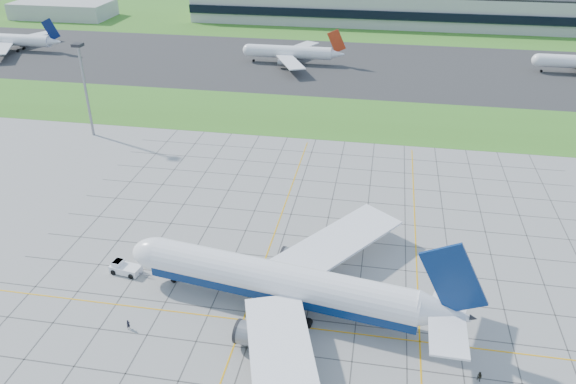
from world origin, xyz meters
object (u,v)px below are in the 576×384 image
(airliner, at_px, (283,283))
(distant_jet_0, at_px, (14,40))
(pushback_tug, at_px, (124,268))
(crew_near, at_px, (128,325))
(distant_jet_1, at_px, (291,52))
(light_mast, at_px, (84,79))
(crew_far, at_px, (479,377))

(airliner, relative_size, distant_jet_0, 1.38)
(pushback_tug, relative_size, crew_near, 4.86)
(crew_near, bearing_deg, distant_jet_0, 70.00)
(pushback_tug, xyz_separation_m, crew_near, (6.90, -13.75, -0.16))
(distant_jet_0, xyz_separation_m, distant_jet_1, (117.84, 1.06, -0.00))
(light_mast, relative_size, airliner, 0.43)
(light_mast, height_order, airliner, light_mast)
(light_mast, relative_size, pushback_tug, 3.12)
(pushback_tug, relative_size, distant_jet_0, 0.19)
(light_mast, xyz_separation_m, crew_far, (96.00, -73.51, -15.36))
(light_mast, xyz_separation_m, airliner, (65.73, -62.71, -11.11))
(light_mast, xyz_separation_m, pushback_tug, (35.74, -58.36, -15.18))
(pushback_tug, bearing_deg, airliner, 0.71)
(distant_jet_0, height_order, distant_jet_1, same)
(light_mast, bearing_deg, airliner, -43.65)
(crew_near, height_order, crew_far, crew_near)
(light_mast, bearing_deg, crew_far, -37.44)
(light_mast, bearing_deg, distant_jet_1, 61.99)
(crew_near, xyz_separation_m, distant_jet_1, (-0.07, 152.12, 3.64))
(light_mast, xyz_separation_m, crew_near, (42.64, -72.11, -15.34))
(pushback_tug, xyz_separation_m, distant_jet_1, (6.83, 138.37, 3.48))
(crew_near, distance_m, distant_jet_1, 152.16)
(pushback_tug, xyz_separation_m, distant_jet_0, (-111.01, 137.31, 3.48))
(airliner, xyz_separation_m, distant_jet_0, (-141.00, 141.65, -0.59))
(pushback_tug, relative_size, crew_far, 5.00)
(crew_near, xyz_separation_m, distant_jet_0, (-117.91, 151.05, 3.64))
(pushback_tug, distance_m, crew_near, 15.38)
(crew_far, bearing_deg, distant_jet_1, 157.78)
(crew_near, bearing_deg, light_mast, 62.62)
(distant_jet_0, distance_m, distant_jet_1, 117.84)
(distant_jet_1, bearing_deg, pushback_tug, -92.83)
(crew_near, relative_size, distant_jet_0, 0.04)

